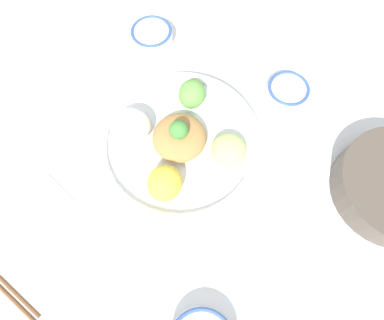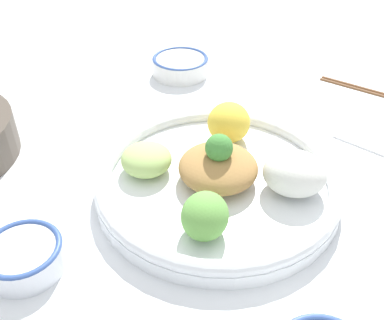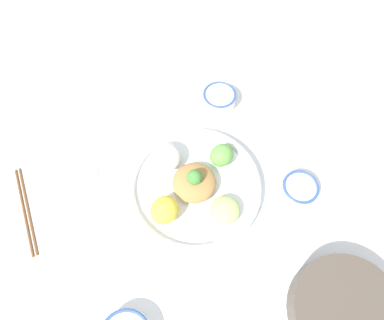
% 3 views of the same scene
% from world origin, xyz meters
% --- Properties ---
extents(ground_plane, '(2.40, 2.40, 0.00)m').
position_xyz_m(ground_plane, '(0.00, 0.00, 0.00)').
color(ground_plane, white).
extents(salad_platter, '(0.33, 0.33, 0.09)m').
position_xyz_m(salad_platter, '(0.03, 0.02, 0.02)').
color(salad_platter, white).
rests_on(salad_platter, ground_plane).
extents(sauce_bowl_red, '(0.09, 0.09, 0.03)m').
position_xyz_m(sauce_bowl_red, '(-0.18, -0.14, 0.02)').
color(sauce_bowl_red, white).
rests_on(sauce_bowl_red, ground_plane).
extents(rice_bowl_blue, '(0.11, 0.11, 0.04)m').
position_xyz_m(rice_bowl_blue, '(-0.08, 0.36, 0.02)').
color(rice_bowl_blue, white).
rests_on(rice_bowl_blue, ground_plane).
extents(chopsticks_pair_near, '(0.22, 0.13, 0.01)m').
position_xyz_m(chopsticks_pair_near, '(0.31, 0.33, 0.00)').
color(chopsticks_pair_near, brown).
rests_on(chopsticks_pair_near, ground_plane).
extents(serving_spoon_main, '(0.12, 0.09, 0.01)m').
position_xyz_m(serving_spoon_main, '(0.27, 0.14, 0.00)').
color(serving_spoon_main, white).
rests_on(serving_spoon_main, ground_plane).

